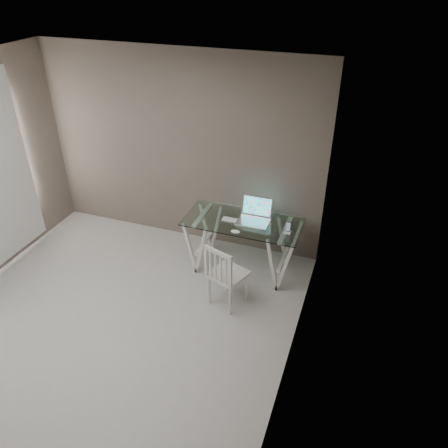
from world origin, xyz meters
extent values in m
plane|color=#A9A6A2|center=(0.00, 0.00, 0.00)|extent=(4.50, 4.50, 0.00)
cube|color=white|center=(0.00, 0.00, 2.70)|extent=(4.00, 4.50, 0.02)
cube|color=#65594F|center=(0.00, 2.25, 1.35)|extent=(4.00, 0.02, 2.70)
cube|color=#65594F|center=(2.00, 0.00, 1.35)|extent=(0.02, 4.50, 2.70)
cube|color=silver|center=(1.08, 1.72, 0.74)|extent=(1.50, 0.70, 0.01)
cube|color=white|center=(0.53, 1.72, 0.36)|extent=(0.24, 0.62, 0.72)
cube|color=white|center=(1.63, 1.72, 0.36)|extent=(0.24, 0.62, 0.72)
cube|color=silver|center=(1.12, 1.03, 0.42)|extent=(0.50, 0.50, 0.04)
cylinder|color=silver|center=(0.91, 0.93, 0.20)|extent=(0.03, 0.03, 0.40)
cylinder|color=silver|center=(1.21, 0.82, 0.20)|extent=(0.03, 0.03, 0.40)
cylinder|color=silver|center=(1.02, 1.23, 0.20)|extent=(0.03, 0.03, 0.40)
cylinder|color=silver|center=(1.32, 1.12, 0.20)|extent=(0.03, 0.03, 0.40)
cube|color=silver|center=(1.06, 0.86, 0.64)|extent=(0.38, 0.16, 0.44)
cube|color=silver|center=(1.21, 1.73, 0.75)|extent=(0.40, 0.28, 0.02)
cube|color=#19D899|center=(1.21, 1.91, 0.89)|extent=(0.40, 0.08, 0.26)
cube|color=silver|center=(0.94, 1.69, 0.75)|extent=(0.28, 0.12, 0.01)
ellipsoid|color=white|center=(1.07, 1.43, 0.76)|extent=(0.12, 0.07, 0.04)
cube|color=white|center=(1.67, 1.65, 0.75)|extent=(0.08, 0.08, 0.02)
cube|color=black|center=(1.67, 1.66, 0.83)|extent=(0.06, 0.03, 0.13)
camera|label=1|loc=(2.42, -2.80, 3.65)|focal=35.00mm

